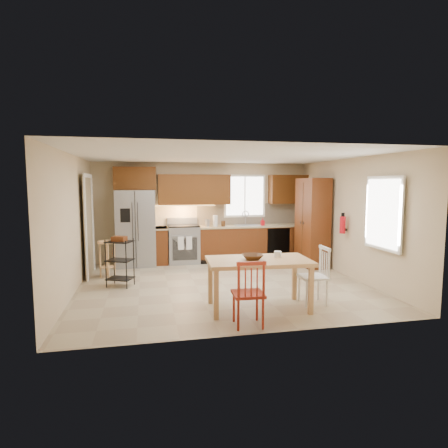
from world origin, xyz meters
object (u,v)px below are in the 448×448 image
range_stove (184,244)px  bar_stool (107,259)px  pantry (312,222)px  table_bowl (252,260)px  chair_white (313,276)px  utility_cart (120,263)px  dining_table (258,284)px  table_jar (278,256)px  refrigerator (136,228)px  fire_extinguisher (343,225)px  soap_bottle (263,222)px  chair_red (248,293)px

range_stove → bar_stool: size_ratio=1.19×
pantry → table_bowl: (-2.28, -2.73, -0.26)m
chair_white → table_bowl: (-1.05, -0.05, 0.32)m
chair_white → utility_cart: 3.62m
dining_table → table_jar: 0.56m
refrigerator → range_stove: 1.24m
refrigerator → range_stove: bearing=3.0°
fire_extinguisher → table_jar: bearing=-142.1°
bar_stool → utility_cart: bearing=-83.7°
table_bowl → soap_bottle: bearing=69.9°
soap_bottle → utility_cart: size_ratio=0.21×
soap_bottle → bar_stool: bearing=-164.4°
chair_red → pantry: bearing=56.4°
soap_bottle → table_bowl: (-1.33, -3.63, -0.20)m
refrigerator → pantry: size_ratio=0.87×
chair_red → bar_stool: size_ratio=1.21×
range_stove → chair_red: 4.39m
chair_white → utility_cart: bearing=64.3°
fire_extinguisher → soap_bottle: bearing=120.5°
refrigerator → table_jar: refrigerator is taller
range_stove → table_bowl: bearing=-79.3°
pantry → bar_stool: bearing=-178.2°
bar_stool → pantry: bearing=-13.5°
chair_red → chair_white: same height
range_stove → pantry: pantry is taller
soap_bottle → dining_table: soap_bottle is taller
refrigerator → chair_red: 4.61m
bar_stool → table_bowl: bearing=-62.0°
chair_white → table_bowl: chair_white is taller
table_jar → utility_cart: bearing=146.5°
fire_extinguisher → refrigerator: bearing=155.5°
range_stove → dining_table: (0.80, -3.71, -0.07)m
refrigerator → chair_white: (2.90, -3.60, -0.44)m
fire_extinguisher → bar_stool: 5.04m
soap_bottle → bar_stool: 3.95m
table_bowl → table_jar: bearing=12.5°
fire_extinguisher → chair_white: fire_extinguisher is taller
refrigerator → range_stove: refrigerator is taller
dining_table → table_jar: bearing=19.2°
dining_table → refrigerator: bearing=121.3°
dining_table → utility_cart: 2.86m
pantry → chair_white: 3.00m
bar_stool → utility_cart: (0.31, -0.78, 0.07)m
fire_extinguisher → chair_white: (-1.43, -1.63, -0.63)m
range_stove → table_bowl: (0.70, -3.71, 0.33)m
dining_table → chair_white: 0.95m
soap_bottle → table_bowl: 3.87m
chair_white → table_bowl: size_ratio=2.90×
chair_red → utility_cart: bearing=130.6°
fire_extinguisher → dining_table: fire_extinguisher is taller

